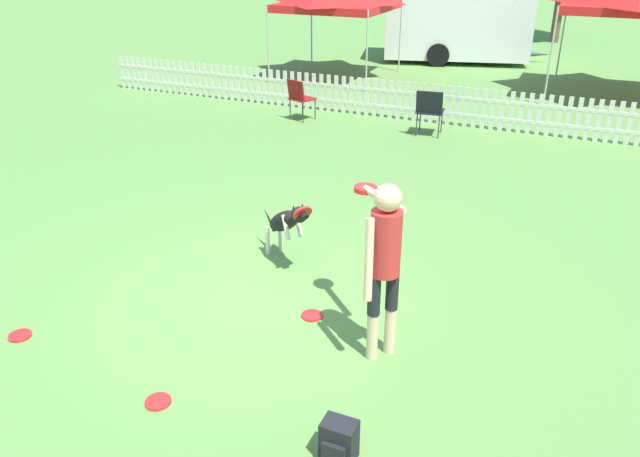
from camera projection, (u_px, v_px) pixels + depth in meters
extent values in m
plane|color=#5B8C42|center=(259.00, 298.00, 6.95)|extent=(240.00, 240.00, 0.00)
cylinder|color=beige|center=(372.00, 336.00, 5.87)|extent=(0.11, 0.11, 0.49)
cylinder|color=black|center=(374.00, 295.00, 5.68)|extent=(0.12, 0.12, 0.40)
cylinder|color=beige|center=(390.00, 330.00, 5.96)|extent=(0.11, 0.11, 0.49)
cylinder|color=black|center=(392.00, 290.00, 5.77)|extent=(0.12, 0.12, 0.40)
cylinder|color=red|center=(386.00, 243.00, 5.50)|extent=(0.39, 0.39, 0.62)
sphere|color=beige|center=(388.00, 198.00, 5.32)|extent=(0.25, 0.25, 0.25)
cylinder|color=beige|center=(369.00, 260.00, 5.41)|extent=(0.14, 0.22, 0.75)
cylinder|color=beige|center=(383.00, 199.00, 5.78)|extent=(0.60, 0.57, 0.14)
cylinder|color=red|center=(365.00, 190.00, 6.11)|extent=(0.23, 0.23, 0.02)
cylinder|color=red|center=(365.00, 187.00, 6.10)|extent=(0.23, 0.23, 0.02)
ellipsoid|color=black|center=(284.00, 221.00, 7.46)|extent=(0.75, 0.66, 0.57)
ellipsoid|color=silver|center=(284.00, 224.00, 7.48)|extent=(0.40, 0.35, 0.28)
sphere|color=black|center=(299.00, 215.00, 7.03)|extent=(0.19, 0.19, 0.19)
cone|color=black|center=(303.00, 213.00, 6.94)|extent=(0.19, 0.18, 0.16)
cylinder|color=red|center=(303.00, 213.00, 6.94)|extent=(0.25, 0.26, 0.21)
cone|color=black|center=(303.00, 207.00, 7.04)|extent=(0.06, 0.06, 0.08)
cone|color=black|center=(294.00, 209.00, 6.99)|extent=(0.06, 0.06, 0.08)
cylinder|color=silver|center=(280.00, 237.00, 7.91)|extent=(0.06, 0.06, 0.37)
cylinder|color=silver|center=(268.00, 240.00, 7.83)|extent=(0.06, 0.06, 0.37)
cylinder|color=silver|center=(298.00, 225.00, 7.31)|extent=(0.17, 0.15, 0.29)
cylinder|color=silver|center=(286.00, 227.00, 7.24)|extent=(0.17, 0.15, 0.29)
cone|color=black|center=(269.00, 219.00, 7.88)|extent=(0.31, 0.26, 0.23)
cylinder|color=red|center=(312.00, 315.00, 6.61)|extent=(0.23, 0.23, 0.02)
cylinder|color=red|center=(158.00, 402.00, 5.39)|extent=(0.23, 0.23, 0.02)
cylinder|color=red|center=(20.00, 336.00, 6.28)|extent=(0.23, 0.23, 0.02)
cube|color=black|center=(339.00, 441.00, 4.75)|extent=(0.27, 0.19, 0.35)
cube|color=black|center=(333.00, 455.00, 4.67)|extent=(0.19, 0.04, 0.18)
cube|color=silver|center=(435.00, 112.00, 13.25)|extent=(16.82, 0.04, 0.06)
cube|color=silver|center=(436.00, 96.00, 13.10)|extent=(16.82, 0.04, 0.06)
cube|color=silver|center=(122.00, 72.00, 16.22)|extent=(0.09, 0.02, 0.83)
cube|color=silver|center=(128.00, 73.00, 16.16)|extent=(0.09, 0.02, 0.83)
cube|color=silver|center=(134.00, 73.00, 16.09)|extent=(0.09, 0.02, 0.83)
cube|color=silver|center=(139.00, 74.00, 16.02)|extent=(0.09, 0.02, 0.83)
cube|color=silver|center=(145.00, 75.00, 15.96)|extent=(0.09, 0.02, 0.83)
cube|color=silver|center=(151.00, 75.00, 15.89)|extent=(0.09, 0.02, 0.83)
cube|color=silver|center=(157.00, 76.00, 15.82)|extent=(0.09, 0.02, 0.83)
cube|color=silver|center=(163.00, 76.00, 15.76)|extent=(0.09, 0.02, 0.83)
cube|color=silver|center=(169.00, 77.00, 15.69)|extent=(0.09, 0.02, 0.83)
cube|color=silver|center=(175.00, 78.00, 15.62)|extent=(0.09, 0.02, 0.83)
cube|color=silver|center=(181.00, 78.00, 15.56)|extent=(0.09, 0.02, 0.83)
cube|color=silver|center=(187.00, 79.00, 15.49)|extent=(0.09, 0.02, 0.83)
cube|color=silver|center=(193.00, 79.00, 15.42)|extent=(0.09, 0.02, 0.83)
cube|color=silver|center=(199.00, 80.00, 15.35)|extent=(0.09, 0.02, 0.83)
cube|color=silver|center=(205.00, 81.00, 15.29)|extent=(0.09, 0.02, 0.83)
cube|color=silver|center=(212.00, 81.00, 15.22)|extent=(0.09, 0.02, 0.83)
cube|color=silver|center=(218.00, 82.00, 15.15)|extent=(0.09, 0.02, 0.83)
cube|color=silver|center=(225.00, 83.00, 15.09)|extent=(0.09, 0.02, 0.83)
cube|color=silver|center=(231.00, 83.00, 15.02)|extent=(0.09, 0.02, 0.83)
cube|color=silver|center=(238.00, 84.00, 14.95)|extent=(0.09, 0.02, 0.83)
cube|color=silver|center=(244.00, 85.00, 14.89)|extent=(0.09, 0.02, 0.83)
cube|color=silver|center=(251.00, 85.00, 14.82)|extent=(0.09, 0.02, 0.83)
cube|color=silver|center=(258.00, 86.00, 14.75)|extent=(0.09, 0.02, 0.83)
cube|color=silver|center=(265.00, 87.00, 14.69)|extent=(0.09, 0.02, 0.83)
cube|color=silver|center=(271.00, 87.00, 14.62)|extent=(0.09, 0.02, 0.83)
cube|color=silver|center=(278.00, 88.00, 14.55)|extent=(0.09, 0.02, 0.83)
cube|color=silver|center=(285.00, 89.00, 14.49)|extent=(0.09, 0.02, 0.83)
cube|color=silver|center=(292.00, 90.00, 14.42)|extent=(0.09, 0.02, 0.83)
cube|color=silver|center=(299.00, 90.00, 14.35)|extent=(0.09, 0.02, 0.83)
cube|color=silver|center=(307.00, 91.00, 14.28)|extent=(0.09, 0.02, 0.83)
cube|color=silver|center=(314.00, 92.00, 14.22)|extent=(0.09, 0.02, 0.83)
cube|color=silver|center=(321.00, 92.00, 14.15)|extent=(0.09, 0.02, 0.83)
cube|color=silver|center=(329.00, 93.00, 14.08)|extent=(0.09, 0.02, 0.83)
cube|color=silver|center=(336.00, 94.00, 14.02)|extent=(0.09, 0.02, 0.83)
cube|color=silver|center=(344.00, 95.00, 13.95)|extent=(0.09, 0.02, 0.83)
cube|color=silver|center=(351.00, 96.00, 13.88)|extent=(0.09, 0.02, 0.83)
cube|color=silver|center=(359.00, 96.00, 13.82)|extent=(0.09, 0.02, 0.83)
cube|color=silver|center=(367.00, 97.00, 13.75)|extent=(0.09, 0.02, 0.83)
cube|color=silver|center=(374.00, 98.00, 13.68)|extent=(0.09, 0.02, 0.83)
cube|color=silver|center=(382.00, 99.00, 13.62)|extent=(0.09, 0.02, 0.83)
cube|color=silver|center=(390.00, 100.00, 13.55)|extent=(0.09, 0.02, 0.83)
cube|color=silver|center=(398.00, 100.00, 13.48)|extent=(0.09, 0.02, 0.83)
cube|color=silver|center=(407.00, 101.00, 13.42)|extent=(0.09, 0.02, 0.83)
cube|color=silver|center=(415.00, 102.00, 13.35)|extent=(0.09, 0.02, 0.83)
cube|color=silver|center=(423.00, 103.00, 13.28)|extent=(0.09, 0.02, 0.83)
cube|color=silver|center=(432.00, 104.00, 13.22)|extent=(0.09, 0.02, 0.83)
cube|color=silver|center=(440.00, 105.00, 13.15)|extent=(0.09, 0.02, 0.83)
cube|color=silver|center=(449.00, 105.00, 13.08)|extent=(0.09, 0.02, 0.83)
cube|color=silver|center=(457.00, 106.00, 13.01)|extent=(0.09, 0.02, 0.83)
cube|color=silver|center=(466.00, 107.00, 12.95)|extent=(0.09, 0.02, 0.83)
cube|color=silver|center=(475.00, 108.00, 12.88)|extent=(0.09, 0.02, 0.83)
cube|color=silver|center=(484.00, 109.00, 12.81)|extent=(0.09, 0.02, 0.83)
cube|color=silver|center=(493.00, 110.00, 12.75)|extent=(0.09, 0.02, 0.83)
cube|color=silver|center=(502.00, 111.00, 12.68)|extent=(0.09, 0.02, 0.83)
cube|color=silver|center=(511.00, 112.00, 12.61)|extent=(0.09, 0.02, 0.83)
cube|color=silver|center=(520.00, 113.00, 12.55)|extent=(0.09, 0.02, 0.83)
cube|color=silver|center=(530.00, 114.00, 12.48)|extent=(0.09, 0.02, 0.83)
cube|color=silver|center=(539.00, 115.00, 12.41)|extent=(0.09, 0.02, 0.83)
cube|color=silver|center=(549.00, 116.00, 12.35)|extent=(0.09, 0.02, 0.83)
cube|color=silver|center=(559.00, 117.00, 12.28)|extent=(0.09, 0.02, 0.83)
cube|color=silver|center=(568.00, 118.00, 12.21)|extent=(0.09, 0.02, 0.83)
cube|color=silver|center=(578.00, 119.00, 12.15)|extent=(0.09, 0.02, 0.83)
cube|color=silver|center=(588.00, 120.00, 12.08)|extent=(0.09, 0.02, 0.83)
cube|color=silver|center=(599.00, 121.00, 12.01)|extent=(0.09, 0.02, 0.83)
cube|color=silver|center=(609.00, 122.00, 11.94)|extent=(0.09, 0.02, 0.83)
cube|color=silver|center=(619.00, 123.00, 11.88)|extent=(0.09, 0.02, 0.83)
cube|color=silver|center=(630.00, 124.00, 11.81)|extent=(0.09, 0.02, 0.83)
cube|color=silver|center=(640.00, 125.00, 11.74)|extent=(0.09, 0.02, 0.83)
cylinder|color=#333338|center=(442.00, 121.00, 12.65)|extent=(0.02, 0.02, 0.47)
cylinder|color=#333338|center=(420.00, 119.00, 12.77)|extent=(0.02, 0.02, 0.47)
cylinder|color=#333338|center=(439.00, 127.00, 12.28)|extent=(0.02, 0.02, 0.47)
cylinder|color=#333338|center=(417.00, 125.00, 12.39)|extent=(0.02, 0.02, 0.47)
cube|color=black|center=(430.00, 111.00, 12.42)|extent=(0.57, 0.57, 0.03)
cube|color=black|center=(429.00, 103.00, 12.13)|extent=(0.52, 0.15, 0.45)
cylinder|color=#333338|center=(315.00, 109.00, 13.55)|extent=(0.02, 0.02, 0.46)
cylinder|color=#333338|center=(302.00, 106.00, 13.78)|extent=(0.02, 0.02, 0.46)
cylinder|color=#333338|center=(303.00, 112.00, 13.29)|extent=(0.02, 0.02, 0.46)
cylinder|color=#333338|center=(290.00, 109.00, 13.52)|extent=(0.02, 0.02, 0.46)
cube|color=maroon|center=(303.00, 99.00, 13.44)|extent=(0.57, 0.57, 0.03)
cube|color=maroon|center=(296.00, 90.00, 13.21)|extent=(0.46, 0.23, 0.43)
cylinder|color=#B2B2B2|center=(551.00, 57.00, 14.33)|extent=(0.04, 0.04, 2.23)
cylinder|color=#B2B2B2|center=(562.00, 38.00, 16.95)|extent=(0.04, 0.04, 2.23)
cube|color=red|center=(635.00, 7.00, 14.62)|extent=(3.18, 3.18, 0.20)
cylinder|color=#B2B2B2|center=(268.00, 45.00, 16.62)|extent=(0.04, 0.04, 2.00)
cylinder|color=#B2B2B2|center=(367.00, 52.00, 15.59)|extent=(0.04, 0.04, 2.00)
cylinder|color=#B2B2B2|center=(312.00, 31.00, 18.94)|extent=(0.04, 0.04, 2.00)
cylinder|color=#B2B2B2|center=(400.00, 37.00, 17.91)|extent=(0.04, 0.04, 2.00)
cube|color=red|center=(337.00, 6.00, 16.88)|extent=(2.81, 2.81, 0.20)
cube|color=white|center=(458.00, 18.00, 19.49)|extent=(4.80, 3.39, 2.26)
cone|color=#3F3F42|center=(538.00, 54.00, 19.57)|extent=(0.82, 0.40, 0.20)
cylinder|color=black|center=(437.00, 43.00, 21.02)|extent=(0.70, 0.35, 0.68)
cylinder|color=black|center=(438.00, 55.00, 18.92)|extent=(0.70, 0.35, 0.68)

